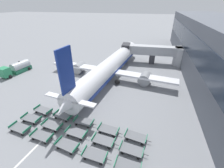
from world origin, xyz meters
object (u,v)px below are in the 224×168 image
(baggage_dolly_row_mid_a_col_e, at_px, (132,150))
(baggage_dolly_row_near_col_a, at_px, (20,128))
(fuel_tanker_primary, at_px, (17,68))
(baggage_dolly_row_near_col_b, at_px, (42,136))
(baggage_dolly_row_near_col_c, at_px, (67,145))
(baggage_dolly_row_mid_b_col_e, at_px, (136,137))
(baggage_dolly_row_mid_b_col_d, at_px, (108,130))
(baggage_dolly_row_mid_b_col_b, at_px, (63,116))
(baggage_dolly_row_mid_a_col_b, at_px, (52,125))
(baggage_dolly_row_mid_a_col_a, at_px, (32,118))
(baggage_dolly_row_near_col_d, at_px, (95,155))
(baggage_dolly_row_near_col_e, at_px, (128,166))
(baggage_dolly_row_mid_a_col_d, at_px, (104,140))
(baggage_dolly_row_mid_b_col_c, at_px, (84,122))
(baggage_dolly_row_mid_a_col_c, at_px, (76,133))
(baggage_dolly_row_mid_b_col_a, at_px, (43,110))
(airplane, at_px, (110,67))

(baggage_dolly_row_mid_a_col_e, bearing_deg, baggage_dolly_row_near_col_a, -178.37)
(fuel_tanker_primary, bearing_deg, baggage_dolly_row_near_col_b, -40.46)
(baggage_dolly_row_near_col_c, relative_size, baggage_dolly_row_mid_b_col_e, 1.00)
(baggage_dolly_row_mid_b_col_d, bearing_deg, baggage_dolly_row_mid_b_col_b, 172.39)
(baggage_dolly_row_mid_a_col_b, bearing_deg, baggage_dolly_row_mid_a_col_a, 173.20)
(baggage_dolly_row_near_col_d, bearing_deg, baggage_dolly_row_mid_b_col_d, 83.53)
(baggage_dolly_row_near_col_e, bearing_deg, baggage_dolly_row_mid_a_col_e, 87.45)
(baggage_dolly_row_mid_a_col_d, relative_size, baggage_dolly_row_mid_b_col_c, 1.01)
(baggage_dolly_row_near_col_c, distance_m, baggage_dolly_row_mid_b_col_d, 6.17)
(fuel_tanker_primary, xyz_separation_m, baggage_dolly_row_mid_a_col_c, (26.02, -16.48, -0.84))
(baggage_dolly_row_mid_b_col_a, height_order, baggage_dolly_row_mid_b_col_b, same)
(airplane, height_order, baggage_dolly_row_near_col_e, airplane)
(airplane, xyz_separation_m, baggage_dolly_row_mid_a_col_e, (8.63, -21.14, -2.43))
(airplane, distance_m, baggage_dolly_row_mid_a_col_e, 22.97)
(baggage_dolly_row_near_col_c, bearing_deg, baggage_dolly_row_near_col_d, -6.06)
(baggage_dolly_row_mid_a_col_c, relative_size, baggage_dolly_row_mid_b_col_d, 1.00)
(baggage_dolly_row_mid_a_col_b, xyz_separation_m, baggage_dolly_row_mid_a_col_c, (4.35, -0.40, 0.00))
(baggage_dolly_row_mid_b_col_a, bearing_deg, baggage_dolly_row_near_col_b, -55.10)
(baggage_dolly_row_near_col_a, height_order, baggage_dolly_row_mid_b_col_a, same)
(baggage_dolly_row_mid_a_col_b, height_order, baggage_dolly_row_mid_b_col_b, same)
(baggage_dolly_row_mid_a_col_d, relative_size, baggage_dolly_row_mid_b_col_a, 1.00)
(baggage_dolly_row_near_col_c, bearing_deg, baggage_dolly_row_mid_b_col_d, 41.54)
(baggage_dolly_row_near_col_d, xyz_separation_m, baggage_dolly_row_mid_b_col_e, (4.68, 4.24, 0.00))
(baggage_dolly_row_mid_b_col_d, bearing_deg, baggage_dolly_row_near_col_b, -158.26)
(baggage_dolly_row_mid_a_col_b, bearing_deg, fuel_tanker_primary, 143.42)
(baggage_dolly_row_near_col_b, relative_size, baggage_dolly_row_mid_b_col_a, 0.99)
(airplane, distance_m, baggage_dolly_row_mid_b_col_d, 19.28)
(airplane, bearing_deg, baggage_dolly_row_mid_a_col_c, -89.11)
(fuel_tanker_primary, height_order, baggage_dolly_row_mid_a_col_c, fuel_tanker_primary)
(baggage_dolly_row_mid_a_col_d, relative_size, baggage_dolly_row_mid_b_col_b, 1.00)
(baggage_dolly_row_mid_a_col_e, distance_m, baggage_dolly_row_mid_b_col_c, 8.85)
(baggage_dolly_row_near_col_a, relative_size, baggage_dolly_row_mid_b_col_a, 1.00)
(baggage_dolly_row_mid_b_col_d, height_order, baggage_dolly_row_mid_b_col_e, same)
(baggage_dolly_row_near_col_c, bearing_deg, airplane, 90.32)
(baggage_dolly_row_near_col_d, height_order, baggage_dolly_row_mid_b_col_d, same)
(baggage_dolly_row_near_col_c, xyz_separation_m, baggage_dolly_row_mid_a_col_d, (4.51, 2.00, 0.00))
(baggage_dolly_row_mid_a_col_b, bearing_deg, baggage_dolly_row_mid_b_col_d, 8.64)
(baggage_dolly_row_mid_b_col_d, bearing_deg, baggage_dolly_row_mid_a_col_d, -93.01)
(baggage_dolly_row_mid_a_col_b, relative_size, baggage_dolly_row_mid_a_col_c, 1.00)
(baggage_dolly_row_near_col_c, bearing_deg, baggage_dolly_row_mid_a_col_c, 85.48)
(fuel_tanker_primary, xyz_separation_m, baggage_dolly_row_mid_a_col_b, (21.67, -16.08, -0.84))
(baggage_dolly_row_near_col_d, xyz_separation_m, baggage_dolly_row_near_col_e, (4.29, -0.40, 0.00))
(fuel_tanker_primary, xyz_separation_m, baggage_dolly_row_mid_b_col_e, (34.62, -15.04, -0.84))
(airplane, bearing_deg, baggage_dolly_row_mid_b_col_c, -88.66)
(baggage_dolly_row_mid_a_col_c, relative_size, baggage_dolly_row_mid_b_col_e, 1.00)
(baggage_dolly_row_near_col_c, xyz_separation_m, baggage_dolly_row_mid_a_col_b, (-4.16, 2.76, 0.00))
(baggage_dolly_row_near_col_a, xyz_separation_m, baggage_dolly_row_mid_b_col_b, (4.88, 4.21, 0.00))
(baggage_dolly_row_mid_a_col_c, xyz_separation_m, baggage_dolly_row_mid_b_col_c, (0.10, 2.42, 0.00))
(baggage_dolly_row_near_col_a, xyz_separation_m, baggage_dolly_row_mid_a_col_c, (8.77, 1.36, 0.00))
(airplane, bearing_deg, baggage_dolly_row_near_col_b, -100.82)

